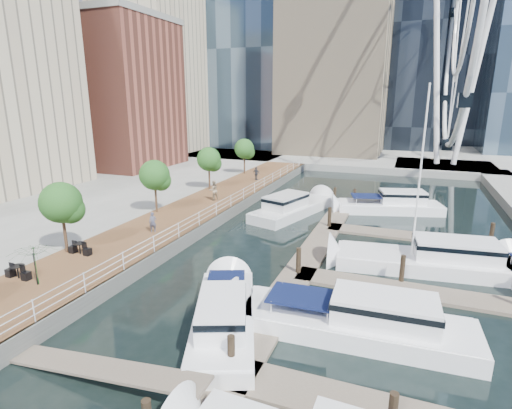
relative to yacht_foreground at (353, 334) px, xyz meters
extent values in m
plane|color=black|center=(-7.06, -2.66, 0.00)|extent=(520.00, 520.00, 0.00)
cube|color=brown|center=(-16.06, 12.34, 0.50)|extent=(6.00, 60.00, 1.00)
cube|color=#595954|center=(-13.06, 12.34, 0.50)|extent=(0.25, 60.00, 1.00)
cube|color=gray|center=(-7.06, 99.34, 0.50)|extent=(200.00, 114.00, 1.00)
cube|color=gray|center=(6.94, 49.34, 0.50)|extent=(14.00, 12.00, 1.00)
cube|color=#6D6051|center=(-4.06, 7.34, 0.10)|extent=(2.00, 32.00, 0.20)
cube|color=#6D6051|center=(1.94, 5.34, 0.10)|extent=(12.00, 2.00, 0.20)
cube|color=#6D6051|center=(1.94, 15.34, 0.10)|extent=(12.00, 2.00, 0.20)
cube|color=brown|center=(-37.06, 31.34, 11.00)|extent=(12.00, 14.00, 20.00)
cube|color=#BCAD8E|center=(-43.06, 47.34, 15.00)|extent=(14.00, 16.00, 28.00)
cylinder|color=white|center=(4.44, 49.34, 14.00)|extent=(0.80, 0.80, 26.00)
cylinder|color=white|center=(9.44, 49.34, 14.00)|extent=(0.80, 0.80, 26.00)
cylinder|color=#3F2B1C|center=(-18.46, 1.34, 2.20)|extent=(0.20, 0.20, 2.40)
sphere|color=#265B1E|center=(-18.46, 1.34, 4.30)|extent=(2.60, 2.60, 2.60)
cylinder|color=#3F2B1C|center=(-18.46, 11.34, 2.20)|extent=(0.20, 0.20, 2.40)
sphere|color=#265B1E|center=(-18.46, 11.34, 4.30)|extent=(2.60, 2.60, 2.60)
cylinder|color=#3F2B1C|center=(-18.46, 21.34, 2.20)|extent=(0.20, 0.20, 2.40)
sphere|color=#265B1E|center=(-18.46, 21.34, 4.30)|extent=(2.60, 2.60, 2.60)
cylinder|color=#3F2B1C|center=(-18.46, 31.34, 2.20)|extent=(0.20, 0.20, 2.40)
sphere|color=#265B1E|center=(-18.46, 31.34, 4.30)|extent=(2.60, 2.60, 2.60)
imported|color=#474A5F|center=(-15.57, 6.70, 1.76)|extent=(0.66, 0.56, 1.52)
imported|color=gray|center=(-15.75, 17.00, 1.98)|extent=(1.18, 1.21, 1.96)
imported|color=#353842|center=(-15.46, 27.89, 1.81)|extent=(1.02, 0.64, 1.61)
imported|color=#0E360F|center=(-16.18, -2.90, 2.11)|extent=(2.66, 2.70, 2.21)
camera|label=1|loc=(1.66, -16.90, 10.60)|focal=28.00mm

